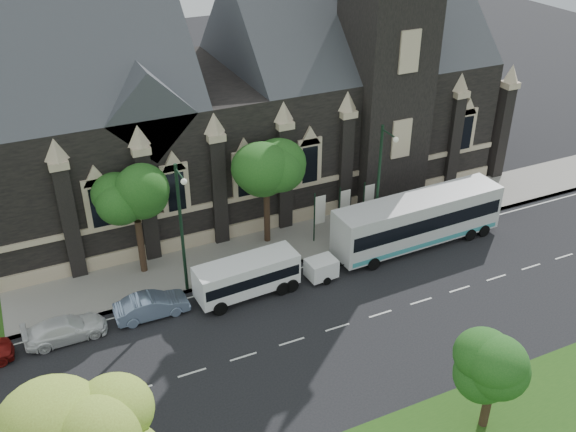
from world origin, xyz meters
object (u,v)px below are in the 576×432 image
tree_park_east (498,350)px  tree_walk_right (268,167)px  box_trailer (321,268)px  tree_walk_left (137,195)px  sedan (152,306)px  car_far_white (65,329)px  street_lamp_near (380,179)px  banner_flag_center (343,207)px  shuttle_bus (247,275)px  banner_flag_right (367,201)px  banner_flag_left (318,213)px  street_lamp_mid (182,224)px  tour_coach (418,220)px

tree_park_east → tree_walk_right: bearing=98.4°
box_trailer → tree_park_east: bearing=-86.7°
tree_walk_left → sedan: size_ratio=1.71×
car_far_white → street_lamp_near: bearing=-87.7°
banner_flag_center → shuttle_bus: 9.69m
banner_flag_right → tree_walk_left: bearing=174.0°
sedan → car_far_white: size_ratio=0.96×
banner_flag_right → box_trailer: bearing=-144.5°
shuttle_bus → car_far_white: size_ratio=1.44×
street_lamp_near → banner_flag_left: (-3.71, 1.91, -2.73)m
tree_park_east → box_trailer: (-1.77, 14.14, -3.78)m
street_lamp_mid → banner_flag_right: size_ratio=2.25×
tree_walk_right → banner_flag_left: 4.92m
tree_walk_left → tree_walk_right: bearing=0.1°
banner_flag_left → shuttle_bus: size_ratio=0.60×
tour_coach → banner_flag_center: bearing=141.0°
tree_walk_right → box_trailer: size_ratio=2.77×
banner_flag_right → banner_flag_center: bearing=180.0°
banner_flag_center → banner_flag_right: size_ratio=1.00×
tree_walk_right → tour_coach: 11.23m
box_trailer → car_far_white: 16.16m
tree_park_east → tour_coach: 16.56m
street_lamp_mid → banner_flag_right: street_lamp_mid is taller
banner_flag_center → street_lamp_near: bearing=-48.1°
tree_walk_left → tour_coach: tree_walk_left is taller
banner_flag_right → tree_walk_right: bearing=166.4°
tree_park_east → car_far_white: bearing=139.8°
street_lamp_near → banner_flag_center: (-1.71, 1.91, -2.73)m
banner_flag_right → sedan: (-16.95, -3.24, -1.65)m
banner_flag_center → sedan: banner_flag_center is taller
street_lamp_mid → box_trailer: street_lamp_mid is taller
tree_walk_right → street_lamp_mid: 8.10m
tree_walk_left → banner_flag_center: bearing=-6.9°
shuttle_bus → banner_flag_left: bearing=25.1°
banner_flag_right → car_far_white: size_ratio=0.86×
tree_walk_right → tree_walk_left: 9.01m
tree_walk_left → sedan: tree_walk_left is taller
tree_park_east → shuttle_bus: (-6.79, 14.59, -3.14)m
tree_park_east → banner_flag_right: bearing=77.4°
tree_park_east → street_lamp_near: 16.86m
shuttle_bus → car_far_white: 11.15m
tree_walk_right → box_trailer: 7.81m
tour_coach → box_trailer: tour_coach is taller
banner_flag_center → car_far_white: (-20.01, -3.20, -1.71)m
tour_coach → box_trailer: size_ratio=4.55×
tree_walk_left → tour_coach: size_ratio=0.60×
street_lamp_mid → banner_flag_center: size_ratio=2.25×
banner_flag_center → tree_walk_left: bearing=173.1°
banner_flag_left → sedan: 13.45m
tree_walk_right → street_lamp_near: (6.79, -3.62, -0.71)m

